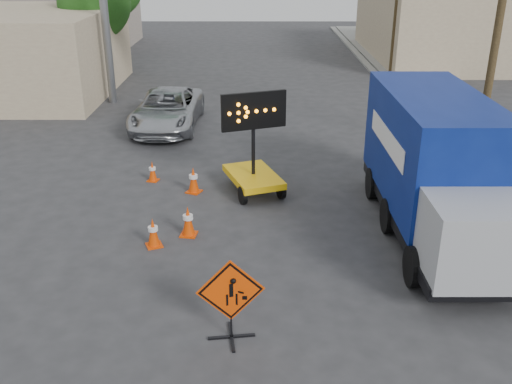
{
  "coord_description": "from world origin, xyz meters",
  "views": [
    {
      "loc": [
        0.39,
        -8.63,
        6.84
      ],
      "look_at": [
        0.35,
        3.55,
        1.58
      ],
      "focal_mm": 40.0,
      "sensor_mm": 36.0,
      "label": 1
    }
  ],
  "objects_px": {
    "construction_sign": "(231,298)",
    "arrow_board": "(253,170)",
    "pickup_truck": "(167,109)",
    "box_truck": "(435,175)"
  },
  "relations": [
    {
      "from": "box_truck",
      "to": "construction_sign",
      "type": "bearing_deg",
      "value": -138.58
    },
    {
      "from": "arrow_board",
      "to": "pickup_truck",
      "type": "relative_size",
      "value": 0.57
    },
    {
      "from": "pickup_truck",
      "to": "box_truck",
      "type": "distance_m",
      "value": 12.4
    },
    {
      "from": "arrow_board",
      "to": "pickup_truck",
      "type": "height_order",
      "value": "arrow_board"
    },
    {
      "from": "construction_sign",
      "to": "box_truck",
      "type": "xyz_separation_m",
      "value": [
        4.92,
        4.38,
        0.69
      ]
    },
    {
      "from": "construction_sign",
      "to": "pickup_truck",
      "type": "distance_m",
      "value": 14.09
    },
    {
      "from": "arrow_board",
      "to": "box_truck",
      "type": "relative_size",
      "value": 0.42
    },
    {
      "from": "construction_sign",
      "to": "arrow_board",
      "type": "height_order",
      "value": "arrow_board"
    },
    {
      "from": "pickup_truck",
      "to": "construction_sign",
      "type": "bearing_deg",
      "value": -75.34
    },
    {
      "from": "arrow_board",
      "to": "construction_sign",
      "type": "bearing_deg",
      "value": -112.97
    }
  ]
}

